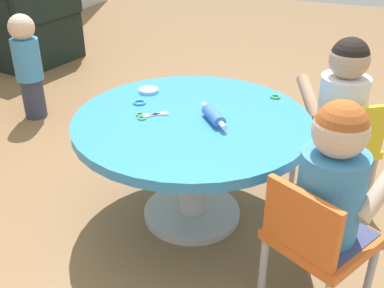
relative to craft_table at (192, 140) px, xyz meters
The scene contains 13 objects.
ground_plane 0.39m from the craft_table, ahead, with size 10.00×10.00×0.00m, color olive.
craft_table is the anchor object (origin of this frame).
child_chair_left 0.68m from the craft_table, 119.94° to the right, with size 0.40×0.40×0.54m.
seated_child_left 0.69m from the craft_table, 116.54° to the right, with size 0.43×0.40×0.51m.
child_chair_right 0.68m from the craft_table, 58.00° to the right, with size 0.42×0.42×0.54m.
seated_child_right 0.69m from the craft_table, 54.60° to the right, with size 0.44×0.42×0.51m.
armchair_dark 2.62m from the craft_table, 55.13° to the left, with size 0.79×0.80×0.85m.
toddler_standing 1.49m from the craft_table, 66.75° to the left, with size 0.17×0.17×0.67m.
rolling_pin 0.16m from the craft_table, 88.57° to the right, with size 0.19×0.17×0.05m.
craft_scissors 0.21m from the craft_table, 108.76° to the left, with size 0.13×0.14×0.01m.
playdough_blob_0 0.36m from the craft_table, 58.90° to the left, with size 0.09×0.09×0.02m, color #8CCCF2.
cookie_cutter_0 0.29m from the craft_table, 80.78° to the left, with size 0.06×0.06×0.01m, color #3F99D8.
cookie_cutter_1 0.44m from the craft_table, 38.04° to the right, with size 0.05×0.05×0.01m, color #4CB259.
Camera 1 is at (-1.58, -0.66, 1.31)m, focal length 43.18 mm.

